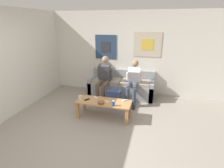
{
  "coord_description": "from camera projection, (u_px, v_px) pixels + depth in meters",
  "views": [
    {
      "loc": [
        1.3,
        -2.58,
        2.21
      ],
      "look_at": [
        0.21,
        1.57,
        0.69
      ],
      "focal_mm": 28.0,
      "sensor_mm": 36.0,
      "label": 1
    }
  ],
  "objects": [
    {
      "name": "drink_can_blue",
      "position": [
        113.0,
        103.0,
        3.92
      ],
      "size": [
        0.07,
        0.07,
        0.12
      ],
      "color": "#28479E",
      "rests_on": "coffee_table"
    },
    {
      "name": "ceramic_bowl",
      "position": [
        101.0,
        102.0,
        4.03
      ],
      "size": [
        0.16,
        0.16,
        0.06
      ],
      "color": "brown",
      "rests_on": "coffee_table"
    },
    {
      "name": "pillar_candle",
      "position": [
        80.0,
        97.0,
        4.25
      ],
      "size": [
        0.08,
        0.08,
        0.12
      ],
      "color": "silver",
      "rests_on": "coffee_table"
    },
    {
      "name": "cell_phone",
      "position": [
        87.0,
        100.0,
        4.24
      ],
      "size": [
        0.13,
        0.15,
        0.01
      ],
      "color": "black",
      "rests_on": "coffee_table"
    },
    {
      "name": "couch",
      "position": [
        121.0,
        87.0,
        5.5
      ],
      "size": [
        2.0,
        0.73,
        0.77
      ],
      "color": "gray",
      "rests_on": "ground_plane"
    },
    {
      "name": "wall_back",
      "position": [
        116.0,
        53.0,
        5.58
      ],
      "size": [
        10.0,
        0.07,
        2.55
      ],
      "color": "silver",
      "rests_on": "ground_plane"
    },
    {
      "name": "coffee_table",
      "position": [
        104.0,
        104.0,
        4.19
      ],
      "size": [
        1.31,
        0.5,
        0.43
      ],
      "color": "#B27F4C",
      "rests_on": "ground_plane"
    },
    {
      "name": "person_seated_adult",
      "position": [
        104.0,
        77.0,
        5.12
      ],
      "size": [
        0.47,
        0.85,
        1.28
      ],
      "color": "brown",
      "rests_on": "ground_plane"
    },
    {
      "name": "ground_plane",
      "position": [
        81.0,
        142.0,
        3.4
      ],
      "size": [
        18.0,
        18.0,
        0.0
      ],
      "primitive_type": "plane",
      "color": "gray"
    },
    {
      "name": "game_controller_near_left",
      "position": [
        95.0,
        97.0,
        4.36
      ],
      "size": [
        0.13,
        0.12,
        0.03
      ],
      "color": "white",
      "rests_on": "coffee_table"
    },
    {
      "name": "backpack",
      "position": [
        114.0,
        99.0,
        4.81
      ],
      "size": [
        0.36,
        0.28,
        0.46
      ],
      "color": "navy",
      "rests_on": "ground_plane"
    },
    {
      "name": "person_seated_teen",
      "position": [
        133.0,
        80.0,
        4.97
      ],
      "size": [
        0.47,
        0.94,
        1.17
      ],
      "color": "#384256",
      "rests_on": "ground_plane"
    },
    {
      "name": "game_controller_near_right",
      "position": [
        107.0,
        102.0,
        4.12
      ],
      "size": [
        0.14,
        0.11,
        0.03
      ],
      "color": "white",
      "rests_on": "coffee_table"
    },
    {
      "name": "game_controller_far_center",
      "position": [
        125.0,
        100.0,
        4.18
      ],
      "size": [
        0.12,
        0.13,
        0.03
      ],
      "color": "white",
      "rests_on": "coffee_table"
    }
  ]
}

